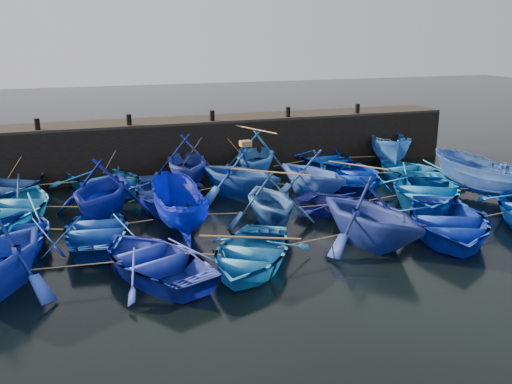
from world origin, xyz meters
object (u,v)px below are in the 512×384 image
object	(u,v)px
boat_8	(167,194)
wooden_crate	(246,143)
boat_0	(4,187)
boat_13	(16,234)

from	to	relation	value
boat_8	wooden_crate	world-z (taller)	wooden_crate
boat_0	boat_13	size ratio (longest dim) A/B	1.22
boat_0	wooden_crate	distance (m)	10.22
boat_0	boat_8	world-z (taller)	boat_0
boat_0	wooden_crate	size ratio (longest dim) A/B	12.64
boat_0	wooden_crate	world-z (taller)	wooden_crate
boat_8	wooden_crate	size ratio (longest dim) A/B	12.17
boat_8	boat_13	size ratio (longest dim) A/B	1.18
wooden_crate	boat_8	bearing A→B (deg)	-172.69
boat_8	wooden_crate	distance (m)	3.91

